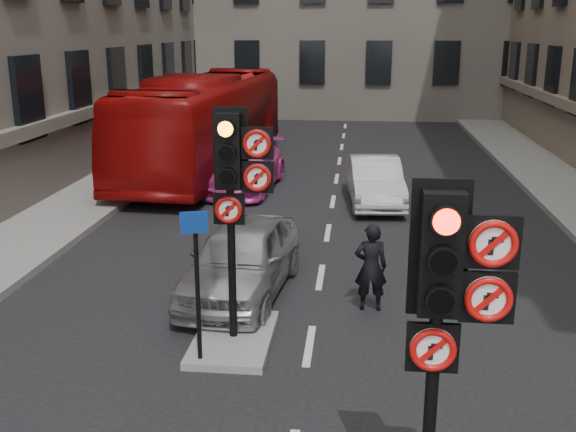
% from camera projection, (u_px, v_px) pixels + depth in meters
% --- Properties ---
extents(pavement_left, '(3.00, 50.00, 0.16)m').
position_uv_depth(pavement_left, '(60.00, 210.00, 17.93)').
color(pavement_left, gray).
rests_on(pavement_left, ground).
extents(centre_island, '(1.20, 2.00, 0.12)m').
position_uv_depth(centre_island, '(234.00, 339.00, 10.64)').
color(centre_island, gray).
rests_on(centre_island, ground).
extents(signal_near, '(0.91, 0.40, 3.58)m').
position_uv_depth(signal_near, '(448.00, 294.00, 5.84)').
color(signal_near, black).
rests_on(signal_near, ground).
extents(signal_far, '(0.91, 0.40, 3.58)m').
position_uv_depth(signal_far, '(235.00, 175.00, 9.90)').
color(signal_far, black).
rests_on(signal_far, centre_island).
extents(car_silver, '(2.03, 4.21, 1.39)m').
position_uv_depth(car_silver, '(242.00, 258.00, 12.41)').
color(car_silver, '#999BA0').
rests_on(car_silver, ground).
extents(car_white, '(1.67, 4.00, 1.29)m').
position_uv_depth(car_white, '(375.00, 181.00, 18.79)').
color(car_white, silver).
rests_on(car_white, ground).
extents(car_pink, '(2.16, 4.68, 1.32)m').
position_uv_depth(car_pink, '(246.00, 167.00, 20.51)').
color(car_pink, '#CB3B94').
rests_on(car_pink, ground).
extents(bus_red, '(3.57, 11.93, 3.28)m').
position_uv_depth(bus_red, '(206.00, 123.00, 22.87)').
color(bus_red, '#950B0A').
rests_on(bus_red, ground).
extents(motorcycle, '(0.72, 1.77, 1.03)m').
position_uv_depth(motorcycle, '(267.00, 246.00, 13.69)').
color(motorcycle, black).
rests_on(motorcycle, ground).
extents(motorcyclist, '(0.60, 0.42, 1.57)m').
position_uv_depth(motorcyclist, '(371.00, 267.00, 11.68)').
color(motorcyclist, black).
rests_on(motorcyclist, ground).
extents(info_sign, '(0.38, 0.17, 2.25)m').
position_uv_depth(info_sign, '(196.00, 265.00, 9.48)').
color(info_sign, black).
rests_on(info_sign, centre_island).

